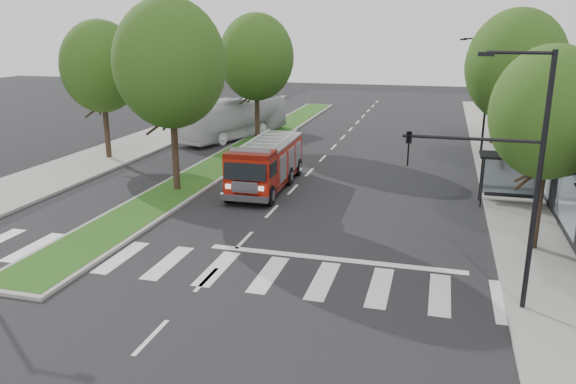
% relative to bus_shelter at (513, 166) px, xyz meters
% --- Properties ---
extents(ground, '(140.00, 140.00, 0.00)m').
position_rel_bus_shelter_xyz_m(ground, '(-11.20, -8.15, -2.04)').
color(ground, black).
rests_on(ground, ground).
extents(sidewalk_right, '(5.00, 80.00, 0.15)m').
position_rel_bus_shelter_xyz_m(sidewalk_right, '(1.30, 1.85, -1.96)').
color(sidewalk_right, gray).
rests_on(sidewalk_right, ground).
extents(sidewalk_left, '(5.00, 80.00, 0.15)m').
position_rel_bus_shelter_xyz_m(sidewalk_left, '(-25.70, 1.85, -1.96)').
color(sidewalk_left, gray).
rests_on(sidewalk_left, ground).
extents(median, '(3.00, 50.00, 0.15)m').
position_rel_bus_shelter_xyz_m(median, '(-17.20, 9.85, -1.96)').
color(median, gray).
rests_on(median, ground).
extents(bus_shelter, '(3.20, 1.60, 2.61)m').
position_rel_bus_shelter_xyz_m(bus_shelter, '(0.00, 0.00, 0.00)').
color(bus_shelter, black).
rests_on(bus_shelter, ground).
extents(tree_right_near, '(4.40, 4.40, 8.05)m').
position_rel_bus_shelter_xyz_m(tree_right_near, '(0.30, -6.15, 3.47)').
color(tree_right_near, black).
rests_on(tree_right_near, ground).
extents(tree_right_mid, '(5.60, 5.60, 9.72)m').
position_rel_bus_shelter_xyz_m(tree_right_mid, '(0.30, 5.85, 4.45)').
color(tree_right_mid, black).
rests_on(tree_right_mid, ground).
extents(tree_right_far, '(5.00, 5.00, 8.73)m').
position_rel_bus_shelter_xyz_m(tree_right_far, '(0.30, 15.85, 3.80)').
color(tree_right_far, black).
rests_on(tree_right_far, ground).
extents(tree_median_near, '(5.80, 5.80, 10.16)m').
position_rel_bus_shelter_xyz_m(tree_median_near, '(-17.20, -2.15, 4.77)').
color(tree_median_near, black).
rests_on(tree_median_near, ground).
extents(tree_median_far, '(5.60, 5.60, 9.72)m').
position_rel_bus_shelter_xyz_m(tree_median_far, '(-17.20, 11.85, 4.45)').
color(tree_median_far, black).
rests_on(tree_median_far, ground).
extents(tree_left_mid, '(5.20, 5.20, 9.16)m').
position_rel_bus_shelter_xyz_m(tree_left_mid, '(-25.20, 3.85, 4.12)').
color(tree_left_mid, black).
rests_on(tree_left_mid, ground).
extents(streetlight_right_near, '(4.08, 0.22, 8.00)m').
position_rel_bus_shelter_xyz_m(streetlight_right_near, '(-1.59, -11.65, 2.63)').
color(streetlight_right_near, black).
rests_on(streetlight_right_near, ground).
extents(streetlight_right_far, '(2.11, 0.20, 8.00)m').
position_rel_bus_shelter_xyz_m(streetlight_right_far, '(-0.85, 11.85, 2.44)').
color(streetlight_right_far, black).
rests_on(streetlight_right_far, ground).
extents(fire_engine, '(2.68, 8.18, 2.82)m').
position_rel_bus_shelter_xyz_m(fire_engine, '(-12.72, -0.16, -0.69)').
color(fire_engine, '#5F0C05').
rests_on(fire_engine, ground).
extents(city_bus, '(6.02, 11.58, 3.15)m').
position_rel_bus_shelter_xyz_m(city_bus, '(-19.70, 13.47, -0.46)').
color(city_bus, silver).
rests_on(city_bus, ground).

